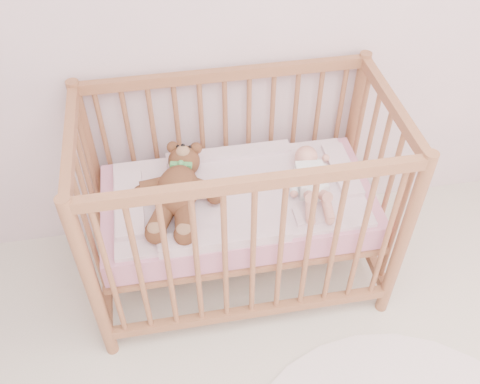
{
  "coord_description": "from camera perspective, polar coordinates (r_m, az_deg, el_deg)",
  "views": [
    {
      "loc": [
        -0.49,
        -0.06,
        2.26
      ],
      "look_at": [
        -0.21,
        1.55,
        0.62
      ],
      "focal_mm": 40.0,
      "sensor_mm": 36.0,
      "label": 1
    }
  ],
  "objects": [
    {
      "name": "blanket",
      "position": [
        2.4,
        -0.21,
        -0.18
      ],
      "size": [
        1.1,
        0.58,
        0.06
      ],
      "primitive_type": null,
      "color": "#D08FA0",
      "rests_on": "mattress"
    },
    {
      "name": "teddy_bear",
      "position": [
        2.3,
        -6.66,
        0.14
      ],
      "size": [
        0.53,
        0.66,
        0.16
      ],
      "primitive_type": null,
      "rotation": [
        0.0,
        0.0,
        -0.24
      ],
      "color": "brown",
      "rests_on": "blanket"
    },
    {
      "name": "crib",
      "position": [
        2.44,
        -0.21,
        -1.18
      ],
      "size": [
        1.36,
        0.76,
        1.0
      ],
      "primitive_type": null,
      "color": "#985F40",
      "rests_on": "floor"
    },
    {
      "name": "mattress",
      "position": [
        2.45,
        -0.2,
        -1.42
      ],
      "size": [
        1.22,
        0.62,
        0.13
      ],
      "primitive_type": "cube",
      "color": "pink",
      "rests_on": "crib"
    },
    {
      "name": "baby",
      "position": [
        2.39,
        7.65,
        1.73
      ],
      "size": [
        0.27,
        0.5,
        0.11
      ],
      "primitive_type": null,
      "rotation": [
        0.0,
        0.0,
        -0.1
      ],
      "color": "white",
      "rests_on": "blanket"
    }
  ]
}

